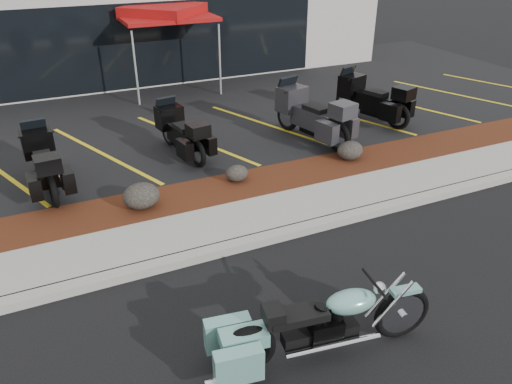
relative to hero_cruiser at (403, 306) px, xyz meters
name	(u,v)px	position (x,y,z in m)	size (l,w,h in m)	color
ground	(303,267)	(-0.40, 1.87, -0.52)	(90.00, 90.00, 0.00)	black
curb	(277,235)	(-0.40, 2.77, -0.44)	(24.00, 0.25, 0.15)	gray
sidewalk	(260,216)	(-0.40, 3.47, -0.44)	(24.00, 1.20, 0.15)	gray
mulch_bed	(236,189)	(-0.40, 4.67, -0.44)	(24.00, 1.20, 0.16)	black
upper_lot	(165,111)	(-0.40, 10.07, -0.44)	(26.00, 9.60, 0.15)	black
dealership_building	(115,12)	(-0.40, 16.34, 1.49)	(18.00, 8.16, 4.00)	#A39C93
boulder_left	(141,196)	(-2.34, 4.58, -0.11)	(0.69, 0.58, 0.49)	black
boulder_mid	(237,173)	(-0.29, 4.87, -0.19)	(0.48, 0.40, 0.34)	black
boulder_right	(350,150)	(2.46, 4.81, -0.14)	(0.61, 0.50, 0.43)	black
hero_cruiser	(403,306)	(0.00, 0.00, 0.00)	(2.94, 0.75, 1.04)	#6CA89C
touring_black_front	(38,148)	(-3.92, 6.87, 0.26)	(2.15, 0.82, 1.25)	black
touring_black_mid	(168,121)	(-1.02, 7.36, 0.23)	(2.07, 0.79, 1.20)	black
touring_grey	(288,104)	(2.04, 7.05, 0.34)	(2.44, 0.93, 1.42)	#2A292E
touring_black_rear	(347,90)	(4.15, 7.52, 0.31)	(2.32, 0.89, 1.35)	black
traffic_cone	(161,107)	(-0.60, 9.68, -0.16)	(0.33, 0.33, 0.41)	#F42E08
popup_canopy	(164,13)	(0.33, 12.04, 1.98)	(3.49, 3.49, 2.59)	silver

